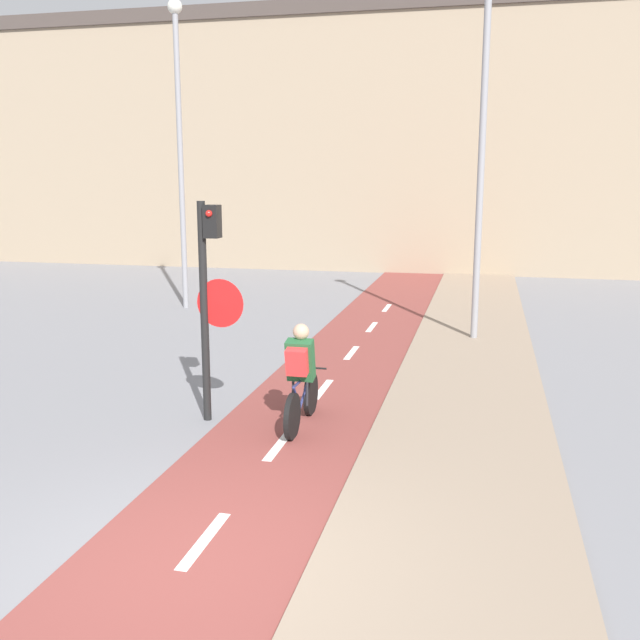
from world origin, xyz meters
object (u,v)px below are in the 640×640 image
object	(u,v)px
traffic_light_pole	(209,287)
street_lamp_far	(179,128)
street_lamp_sidewalk	(483,112)
cyclist_near	(301,378)

from	to	relation	value
traffic_light_pole	street_lamp_far	size ratio (longest dim) A/B	0.40
traffic_light_pole	street_lamp_far	distance (m)	9.53
street_lamp_sidewalk	traffic_light_pole	bearing A→B (deg)	-119.98
street_lamp_far	cyclist_near	xyz separation A→B (m)	(5.29, -8.24, -3.90)
cyclist_near	traffic_light_pole	bearing A→B (deg)	178.80
street_lamp_far	street_lamp_sidewalk	distance (m)	7.79
traffic_light_pole	cyclist_near	distance (m)	1.76
traffic_light_pole	street_lamp_sidewalk	distance (m)	7.49
street_lamp_far	street_lamp_sidewalk	size ratio (longest dim) A/B	0.99
traffic_light_pole	street_lamp_far	world-z (taller)	street_lamp_far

